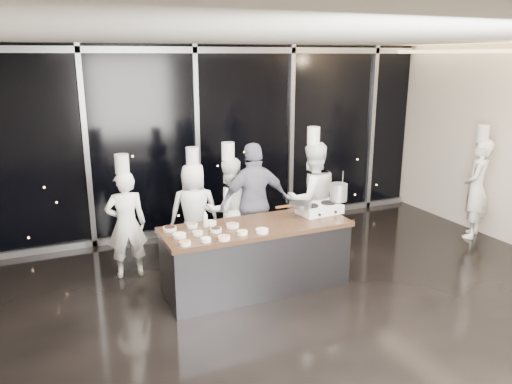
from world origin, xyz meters
The scene contains 15 objects.
ground centered at (0.00, 0.00, 0.00)m, with size 9.00×9.00×0.00m, color black.
room_shell centered at (0.18, 0.00, 2.25)m, with size 9.02×7.02×3.21m.
window_wall centered at (0.00, 3.43, 1.60)m, with size 8.90×0.11×3.20m.
demo_counter centered at (0.00, 0.90, 0.45)m, with size 2.46×0.86×0.90m.
stove centered at (1.00, 0.99, 0.96)m, with size 0.61×0.42×0.14m.
frying_pan centered at (0.68, 0.97, 1.07)m, with size 0.53×0.33×0.05m.
stock_pot centered at (1.31, 1.02, 1.16)m, with size 0.24×0.24×0.24m, color #ADADAF.
prep_bowls centered at (-0.66, 0.85, 0.93)m, with size 1.19×0.73×0.05m.
squeeze_bottle centered at (-0.63, 1.09, 1.00)m, with size 0.06×0.06×0.21m.
chef_far_left centered at (-1.48, 2.01, 0.78)m, with size 0.57×0.39×1.75m.
chef_left centered at (-0.43, 2.24, 0.76)m, with size 0.82×0.63×1.72m.
chef_center centered at (0.05, 2.03, 0.80)m, with size 0.81×0.65×1.80m.
guest centered at (0.36, 1.79, 0.90)m, with size 1.07×0.48×1.81m.
chef_right centered at (1.29, 1.71, 0.89)m, with size 0.87×0.68×2.00m.
chef_side centered at (4.20, 1.23, 0.87)m, with size 0.74×0.69×1.92m.
Camera 1 is at (-2.47, -4.69, 3.02)m, focal length 35.00 mm.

